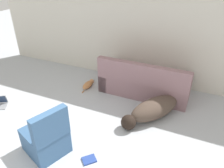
{
  "coord_description": "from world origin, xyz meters",
  "views": [
    {
      "loc": [
        1.69,
        -1.34,
        2.78
      ],
      "look_at": [
        0.24,
        1.93,
        0.71
      ],
      "focal_mm": 35.0,
      "sensor_mm": 36.0,
      "label": 1
    }
  ],
  "objects_px": {
    "dog": "(153,109)",
    "book_blue": "(89,160)",
    "side_chair": "(46,138)",
    "couch": "(144,83)",
    "cat": "(88,84)"
  },
  "relations": [
    {
      "from": "dog",
      "to": "book_blue",
      "type": "height_order",
      "value": "dog"
    },
    {
      "from": "dog",
      "to": "side_chair",
      "type": "height_order",
      "value": "side_chair"
    },
    {
      "from": "couch",
      "to": "side_chair",
      "type": "relative_size",
      "value": 2.22
    },
    {
      "from": "dog",
      "to": "cat",
      "type": "xyz_separation_m",
      "value": [
        -1.76,
        0.53,
        -0.13
      ]
    },
    {
      "from": "dog",
      "to": "cat",
      "type": "distance_m",
      "value": 1.84
    },
    {
      "from": "couch",
      "to": "side_chair",
      "type": "xyz_separation_m",
      "value": [
        -0.91,
        -2.37,
        0.02
      ]
    },
    {
      "from": "couch",
      "to": "book_blue",
      "type": "height_order",
      "value": "couch"
    },
    {
      "from": "couch",
      "to": "cat",
      "type": "distance_m",
      "value": 1.39
    },
    {
      "from": "cat",
      "to": "side_chair",
      "type": "xyz_separation_m",
      "value": [
        0.43,
        -2.1,
        0.23
      ]
    },
    {
      "from": "dog",
      "to": "cat",
      "type": "height_order",
      "value": "dog"
    },
    {
      "from": "dog",
      "to": "cat",
      "type": "relative_size",
      "value": 2.62
    },
    {
      "from": "couch",
      "to": "side_chair",
      "type": "distance_m",
      "value": 2.54
    },
    {
      "from": "couch",
      "to": "book_blue",
      "type": "relative_size",
      "value": 7.51
    },
    {
      "from": "couch",
      "to": "side_chair",
      "type": "height_order",
      "value": "side_chair"
    },
    {
      "from": "cat",
      "to": "book_blue",
      "type": "bearing_deg",
      "value": -152.0
    }
  ]
}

